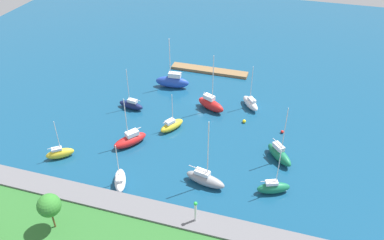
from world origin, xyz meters
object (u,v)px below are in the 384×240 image
sailboat_white_far_south (250,103)px  mooring_buoy_red (282,132)px  sailboat_gray_center_basin (205,179)px  sailboat_green_mid_basin (279,154)px  sailboat_red_inner_mooring (211,104)px  sailboat_white_near_pier (120,180)px  mooring_buoy_yellow (244,121)px  park_tree_mideast (49,205)px  sailboat_yellow_lone_south (172,125)px  sailboat_blue_east_end (172,81)px  harbor_beacon (196,210)px  sailboat_red_by_breakwater (130,140)px  pier_dock (209,70)px  sailboat_green_west_end (273,188)px  sailboat_navy_far_north (131,105)px  sailboat_yellow_outer_mooring (60,153)px

sailboat_white_far_south → mooring_buoy_red: bearing=-171.8°
sailboat_gray_center_basin → mooring_buoy_red: sailboat_gray_center_basin is taller
sailboat_green_mid_basin → sailboat_red_inner_mooring: bearing=-169.6°
sailboat_white_far_south → sailboat_white_near_pier: size_ratio=1.21×
sailboat_white_near_pier → mooring_buoy_yellow: bearing=-59.9°
park_tree_mideast → mooring_buoy_yellow: 41.44m
sailboat_red_inner_mooring → mooring_buoy_yellow: size_ratio=17.54×
sailboat_white_far_south → park_tree_mideast: bearing=115.3°
sailboat_yellow_lone_south → sailboat_green_mid_basin: bearing=-67.7°
mooring_buoy_red → park_tree_mideast: bearing=49.6°
sailboat_gray_center_basin → sailboat_blue_east_end: (15.79, -28.96, 0.40)m
harbor_beacon → sailboat_blue_east_end: size_ratio=0.31×
park_tree_mideast → sailboat_red_by_breakwater: size_ratio=0.59×
pier_dock → sailboat_red_by_breakwater: 33.53m
pier_dock → sailboat_blue_east_end: size_ratio=1.60×
sailboat_white_near_pier → sailboat_green_west_end: bearing=-102.4°
sailboat_white_near_pier → mooring_buoy_yellow: size_ratio=10.94×
sailboat_gray_center_basin → sailboat_white_near_pier: size_ratio=1.60×
sailboat_green_west_end → mooring_buoy_red: 16.81m
sailboat_blue_east_end → mooring_buoy_red: (-26.61, 10.80, -1.25)m
park_tree_mideast → mooring_buoy_red: 44.93m
harbor_beacon → sailboat_red_inner_mooring: sailboat_red_inner_mooring is taller
sailboat_red_by_breakwater → mooring_buoy_yellow: bearing=161.4°
sailboat_white_far_south → sailboat_red_by_breakwater: 27.48m
harbor_beacon → sailboat_blue_east_end: sailboat_blue_east_end is taller
harbor_beacon → sailboat_navy_far_north: sailboat_navy_far_north is taller
sailboat_white_far_south → sailboat_red_by_breakwater: sailboat_red_by_breakwater is taller
mooring_buoy_yellow → sailboat_blue_east_end: bearing=-26.8°
park_tree_mideast → sailboat_red_inner_mooring: bearing=-109.2°
sailboat_blue_east_end → mooring_buoy_red: bearing=151.6°
sailboat_white_far_south → sailboat_gray_center_basin: (3.15, 25.62, 0.10)m
sailboat_gray_center_basin → mooring_buoy_red: (-10.82, -18.16, -0.85)m
sailboat_white_near_pier → sailboat_gray_center_basin: bearing=-98.1°
harbor_beacon → mooring_buoy_red: bearing=-109.8°
harbor_beacon → sailboat_red_by_breakwater: 23.16m
sailboat_gray_center_basin → sailboat_blue_east_end: bearing=130.2°
mooring_buoy_yellow → harbor_beacon: bearing=86.0°
harbor_beacon → sailboat_gray_center_basin: 9.44m
sailboat_red_by_breakwater → sailboat_white_near_pier: sailboat_red_by_breakwater is taller
sailboat_white_far_south → sailboat_gray_center_basin: size_ratio=0.75×
sailboat_navy_far_north → sailboat_green_mid_basin: bearing=174.1°
sailboat_red_by_breakwater → sailboat_yellow_outer_mooring: 12.77m
mooring_buoy_yellow → sailboat_white_far_south: bearing=-91.6°
park_tree_mideast → sailboat_gray_center_basin: bearing=-138.8°
park_tree_mideast → sailboat_green_west_end: 34.16m
sailboat_green_mid_basin → sailboat_red_inner_mooring: 20.11m
sailboat_green_mid_basin → sailboat_yellow_outer_mooring: 39.44m
sailboat_blue_east_end → sailboat_yellow_outer_mooring: 31.92m
sailboat_white_far_south → sailboat_red_by_breakwater: (19.42, 19.44, 0.07)m
sailboat_gray_center_basin → sailboat_white_near_pier: (13.51, 4.06, -0.29)m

